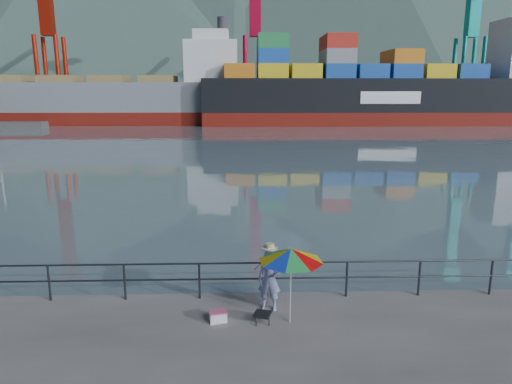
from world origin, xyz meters
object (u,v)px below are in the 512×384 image
Objects in this scene: container_ship at (391,90)px; bulk_carrier at (129,99)px; cooler_bag at (218,317)px; beach_umbrella at (291,255)px; fisherman at (270,279)px.

bulk_carrier is at bearing 177.52° from container_ship.
beach_umbrella is at bearing -16.73° from cooler_bag.
fisherman is 75.20m from bulk_carrier.
cooler_bag is 0.01× the size of bulk_carrier.
cooler_bag is at bearing 176.86° from beach_umbrella.
bulk_carrier reaches higher than fisherman.
container_ship is at bearing -2.48° from bulk_carrier.
bulk_carrier is 0.84× the size of container_ship.
beach_umbrella is at bearing -43.10° from fisherman.
container_ship is (26.92, 70.90, 5.70)m from cooler_bag.
cooler_bag is (-1.75, 0.10, -1.62)m from beach_umbrella.
container_ship reaches higher than fisherman.
beach_umbrella is (0.46, -0.72, 0.92)m from fisherman.
fisherman is 1.60m from cooler_bag.
fisherman reaches higher than cooler_bag.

